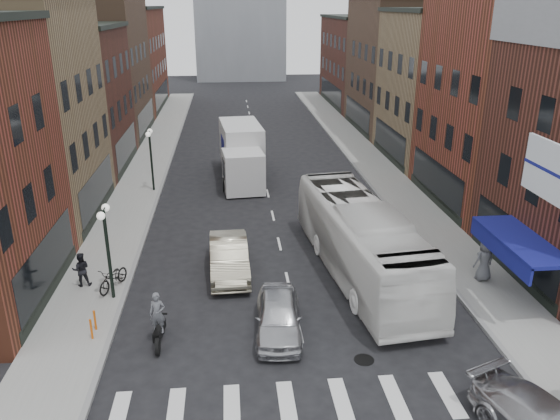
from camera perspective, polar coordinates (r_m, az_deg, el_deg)
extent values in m
plane|color=black|center=(20.28, 2.41, -14.04)|extent=(160.00, 160.00, 0.00)
cube|color=gray|center=(40.62, -13.91, 3.71)|extent=(3.00, 74.00, 0.15)
cube|color=gray|center=(41.62, 9.96, 4.42)|extent=(3.00, 74.00, 0.15)
cube|color=gray|center=(40.44, -11.79, 3.70)|extent=(0.20, 74.00, 0.16)
cube|color=gray|center=(41.27, 7.94, 4.29)|extent=(0.20, 74.00, 0.16)
cube|color=silver|center=(17.93, 3.79, -19.48)|extent=(12.00, 2.20, 0.01)
cube|color=black|center=(24.44, -23.16, -5.11)|extent=(0.08, 7.20, 2.20)
cube|color=black|center=(32.96, -18.57, 2.05)|extent=(0.08, 8.00, 2.20)
cube|color=#4B251B|center=(42.90, -22.87, 10.37)|extent=(10.00, 10.00, 10.00)
cube|color=black|center=(42.38, -15.77, 6.38)|extent=(0.08, 8.00, 2.20)
cube|color=black|center=(42.41, -23.88, 17.19)|extent=(10.30, 10.20, 0.30)
cube|color=brown|center=(53.24, -19.76, 14.14)|extent=(10.00, 12.00, 13.00)
cube|color=black|center=(52.99, -13.83, 9.33)|extent=(0.08, 9.60, 2.20)
cube|color=brown|center=(66.95, -16.88, 14.72)|extent=(10.00, 16.00, 11.00)
cube|color=black|center=(66.67, -12.24, 11.71)|extent=(0.08, 12.80, 2.20)
cube|color=black|center=(66.68, -17.41, 19.53)|extent=(10.30, 16.20, 0.30)
cube|color=black|center=(26.35, 23.22, -3.25)|extent=(0.08, 7.20, 2.20)
cube|color=brown|center=(35.40, 24.56, 11.53)|extent=(10.00, 10.00, 14.00)
cube|color=black|center=(34.40, 15.99, 3.10)|extent=(0.08, 8.00, 2.20)
cube|color=olive|center=(44.49, 18.01, 11.94)|extent=(10.00, 10.00, 11.00)
cube|color=black|center=(43.51, 11.36, 7.12)|extent=(0.08, 8.00, 2.20)
cube|color=black|center=(44.07, 18.87, 19.19)|extent=(10.30, 10.20, 0.30)
cube|color=brown|center=(54.63, 13.56, 14.37)|extent=(10.00, 12.00, 12.00)
cube|color=black|center=(53.89, 8.06, 9.91)|extent=(0.08, 9.60, 2.20)
cube|color=#4B251B|center=(68.08, 9.68, 14.95)|extent=(10.00, 16.00, 10.00)
cube|color=black|center=(67.39, 5.32, 12.18)|extent=(0.08, 12.80, 2.20)
cube|color=black|center=(67.77, 9.96, 19.28)|extent=(10.30, 16.20, 0.30)
cube|color=navy|center=(23.91, 23.83, -2.89)|extent=(1.80, 5.00, 0.15)
cube|color=navy|center=(23.65, 21.90, -3.78)|extent=(0.10, 5.00, 0.70)
cube|color=silver|center=(20.89, 26.31, 3.68)|extent=(0.12, 3.00, 2.00)
cylinder|color=black|center=(23.15, -17.45, -4.68)|extent=(0.14, 0.14, 4.00)
cylinder|color=black|center=(22.40, -18.00, -0.05)|extent=(0.06, 0.90, 0.06)
sphere|color=white|center=(22.00, -18.21, -0.59)|extent=(0.32, 0.32, 0.32)
sphere|color=white|center=(22.83, -17.76, 0.23)|extent=(0.32, 0.32, 0.32)
cylinder|color=black|center=(36.13, -13.27, 4.85)|extent=(0.14, 0.14, 4.00)
cylinder|color=black|center=(35.65, -13.53, 7.94)|extent=(0.06, 0.90, 0.06)
sphere|color=white|center=(35.23, -13.62, 7.70)|extent=(0.32, 0.32, 0.32)
sphere|color=white|center=(36.10, -13.44, 8.02)|extent=(0.32, 0.32, 0.32)
cylinder|color=#D8590C|center=(21.31, -19.11, -11.68)|extent=(0.08, 0.08, 0.80)
cylinder|color=#D8590C|center=(21.80, -18.77, -10.84)|extent=(0.08, 0.08, 0.80)
cube|color=silver|center=(35.37, -3.85, 4.03)|extent=(2.74, 2.93, 2.61)
cube|color=black|center=(35.30, -3.86, 4.44)|extent=(2.67, 1.69, 1.15)
cube|color=silver|center=(38.99, -4.07, 6.80)|extent=(3.10, 5.65, 3.03)
cube|color=navy|center=(38.99, -4.07, 6.80)|extent=(2.83, 2.32, 1.25)
cube|color=black|center=(39.24, -4.00, 4.29)|extent=(2.91, 6.97, 0.37)
cylinder|color=black|center=(35.84, -5.75, 2.62)|extent=(0.29, 0.94, 0.94)
cylinder|color=black|center=(35.90, -1.91, 2.75)|extent=(0.29, 0.94, 0.94)
cylinder|color=black|center=(39.24, -5.76, 4.23)|extent=(0.29, 0.94, 0.94)
cylinder|color=black|center=(39.29, -2.24, 4.34)|extent=(0.29, 0.94, 0.94)
cylinder|color=black|center=(41.24, -5.76, 5.05)|extent=(0.29, 0.94, 0.94)
cylinder|color=black|center=(41.30, -2.42, 5.16)|extent=(0.29, 0.94, 0.94)
cylinder|color=black|center=(21.34, -12.24, -11.62)|extent=(0.13, 0.62, 0.62)
cylinder|color=black|center=(20.16, -12.66, -13.77)|extent=(0.13, 0.62, 0.62)
cube|color=black|center=(20.63, -12.49, -12.18)|extent=(0.36, 1.15, 0.33)
cube|color=black|center=(20.87, -12.41, -10.53)|extent=(0.52, 0.11, 0.06)
imported|color=#58595F|center=(20.15, -12.69, -10.46)|extent=(0.61, 0.43, 1.56)
imported|color=white|center=(24.67, 8.44, -3.10)|extent=(4.13, 12.34, 3.37)
imported|color=#B8B9BD|center=(20.62, -0.17, -11.01)|extent=(2.00, 4.31, 1.43)
imported|color=#BBB397|center=(24.93, -5.35, -4.92)|extent=(1.84, 4.92, 1.60)
imported|color=black|center=(24.42, -17.01, -6.76)|extent=(1.40, 2.06, 1.02)
imported|color=black|center=(24.98, -20.07, -5.85)|extent=(0.81, 0.56, 1.52)
imported|color=slate|center=(25.49, 20.58, -4.92)|extent=(1.04, 0.79, 1.90)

